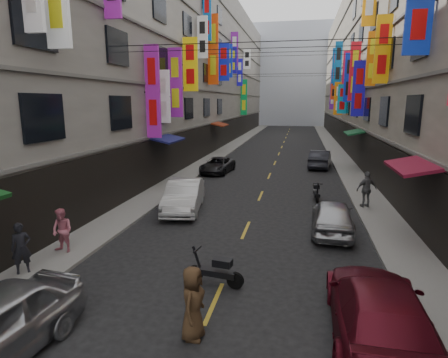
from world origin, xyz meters
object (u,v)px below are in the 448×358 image
at_px(pedestrian_lfar, 62,231).
at_px(scooter_crossing, 216,271).
at_px(car_left_mid, 184,196).
at_px(pedestrian_crossing, 193,303).
at_px(car_right_far, 320,159).
at_px(pedestrian_rfar, 367,189).
at_px(car_left_far, 217,165).
at_px(pedestrian_lnear, 21,248).
at_px(car_right_mid, 333,216).
at_px(car_right_near, 379,311).
at_px(scooter_far_right, 316,192).

bearing_deg(pedestrian_lfar, scooter_crossing, -1.83).
height_order(car_left_mid, pedestrian_crossing, pedestrian_crossing).
xyz_separation_m(car_right_far, pedestrian_rfar, (1.72, -11.94, 0.30)).
xyz_separation_m(car_left_mid, car_left_far, (-0.55, 10.22, -0.18)).
bearing_deg(scooter_crossing, pedestrian_rfar, -22.60).
xyz_separation_m(scooter_crossing, car_right_far, (3.97, 21.29, 0.29)).
height_order(pedestrian_lnear, pedestrian_crossing, pedestrian_crossing).
xyz_separation_m(pedestrian_lnear, pedestrian_crossing, (6.08, -1.96, -0.05)).
relative_size(car_right_mid, pedestrian_lfar, 2.63).
bearing_deg(car_right_far, car_left_mid, 69.67).
distance_m(car_right_near, pedestrian_lfar, 10.41).
bearing_deg(car_right_near, car_right_mid, -85.35).
bearing_deg(pedestrian_lnear, scooter_crossing, -38.12).
xyz_separation_m(scooter_crossing, car_left_far, (-3.82, 17.48, 0.14)).
bearing_deg(scooter_crossing, pedestrian_lnear, 104.48).
height_order(scooter_far_right, car_right_far, car_right_far).
height_order(pedestrian_lnear, pedestrian_lfar, pedestrian_lnear).
relative_size(car_left_mid, pedestrian_lfar, 2.94).
bearing_deg(scooter_far_right, car_right_near, 91.82).
bearing_deg(car_right_mid, scooter_far_right, -82.65).
bearing_deg(pedestrian_lnear, pedestrian_rfar, -3.53).
relative_size(car_left_far, pedestrian_lfar, 2.66).
height_order(scooter_crossing, scooter_far_right, same).
distance_m(pedestrian_lnear, pedestrian_lfar, 1.73).
bearing_deg(pedestrian_lfar, pedestrian_rfar, 44.68).
bearing_deg(car_left_mid, car_left_far, 83.88).
bearing_deg(car_left_far, car_right_near, -62.64).
xyz_separation_m(scooter_far_right, car_left_mid, (-6.57, -3.41, 0.32)).
height_order(car_right_near, pedestrian_rfar, pedestrian_rfar).
bearing_deg(car_left_mid, pedestrian_lnear, -118.60).
distance_m(scooter_far_right, car_left_mid, 7.40).
height_order(car_right_near, car_right_far, car_right_near).
bearing_deg(scooter_crossing, car_left_far, 21.00).
relative_size(car_right_mid, pedestrian_lnear, 2.59).
xyz_separation_m(scooter_far_right, pedestrian_lnear, (-9.33, -11.28, 0.48)).
relative_size(scooter_crossing, scooter_far_right, 1.00).
height_order(car_right_near, pedestrian_crossing, pedestrian_crossing).
bearing_deg(pedestrian_lnear, car_right_mid, -12.27).
bearing_deg(scooter_far_right, pedestrian_lfar, 44.24).
distance_m(pedestrian_lfar, pedestrian_rfar, 14.13).
xyz_separation_m(car_right_far, pedestrian_lnear, (-10.00, -21.90, 0.19)).
relative_size(scooter_far_right, pedestrian_crossing, 1.03).
relative_size(car_left_far, car_right_near, 0.81).
height_order(car_left_far, pedestrian_lfar, pedestrian_lfar).
distance_m(car_right_mid, pedestrian_lfar, 10.47).
relative_size(pedestrian_rfar, pedestrian_crossing, 1.05).
distance_m(car_left_mid, pedestrian_lnear, 8.34).
relative_size(scooter_far_right, pedestrian_lfar, 1.14).
bearing_deg(car_right_near, car_right_far, -88.24).
distance_m(scooter_far_right, car_right_far, 10.65).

